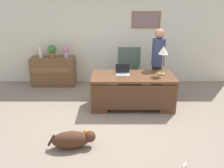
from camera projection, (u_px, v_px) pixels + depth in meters
The scene contains 14 objects.
ground_plane at pixel (115, 123), 4.85m from camera, with size 12.00×12.00×0.00m, color gray.
back_wall at pixel (114, 37), 6.81m from camera, with size 7.00×0.16×2.70m.
desk at pixel (133, 90), 5.43m from camera, with size 1.88×0.88×0.77m.
credenza at pixel (54, 71), 6.82m from camera, with size 1.23×0.50×0.83m.
armchair at pixel (129, 73), 6.30m from camera, with size 0.60×0.59×1.19m.
person_standing at pixel (158, 63), 5.87m from camera, with size 0.32×0.32×1.73m.
dog_lying at pixel (73, 139), 4.03m from camera, with size 0.82×0.38×0.30m.
laptop at pixel (123, 72), 5.40m from camera, with size 0.32×0.22×0.22m.
desk_lamp at pixel (164, 52), 5.22m from camera, with size 0.22×0.22×0.65m.
vase_with_flowers at pixel (66, 51), 6.60m from camera, with size 0.17×0.17×0.32m.
vase_empty at pixel (41, 52), 6.62m from camera, with size 0.10×0.10×0.30m, color silver.
potted_plant at pixel (52, 50), 6.60m from camera, with size 0.24×0.24×0.36m.
dog_toy_ball at pixel (86, 132), 4.45m from camera, with size 0.10×0.10×0.10m, color orange.
dog_toy_bone at pixel (185, 165), 3.61m from camera, with size 0.14×0.05×0.05m, color beige.
Camera 1 is at (-0.05, -4.26, 2.46)m, focal length 37.76 mm.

